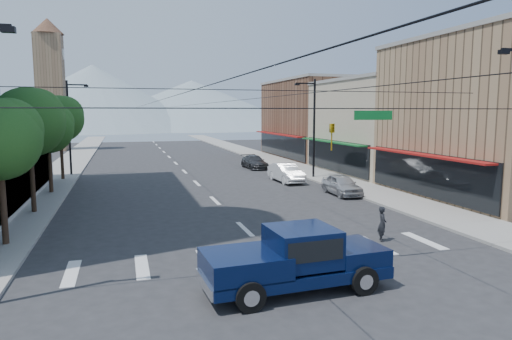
# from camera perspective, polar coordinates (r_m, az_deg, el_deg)

# --- Properties ---
(ground) EXTENTS (160.00, 160.00, 0.00)m
(ground) POSITION_cam_1_polar(r_m,az_deg,el_deg) (18.50, 3.48, -11.91)
(ground) COLOR #28282B
(ground) RESTS_ON ground
(sidewalk_left) EXTENTS (4.00, 120.00, 0.15)m
(sidewalk_left) POSITION_cam_1_polar(r_m,az_deg,el_deg) (57.07, -22.29, 0.70)
(sidewalk_left) COLOR gray
(sidewalk_left) RESTS_ON ground
(sidewalk_right) EXTENTS (4.00, 120.00, 0.15)m
(sidewalk_right) POSITION_cam_1_polar(r_m,az_deg,el_deg) (59.52, 1.34, 1.49)
(sidewalk_right) COLOR gray
(sidewalk_right) RESTS_ON ground
(shop_near) EXTENTS (12.00, 14.00, 11.00)m
(shop_near) POSITION_cam_1_polar(r_m,az_deg,el_deg) (37.04, 28.31, 5.52)
(shop_near) COLOR #8C6B4C
(shop_near) RESTS_ON ground
(shop_mid) EXTENTS (12.00, 14.00, 9.00)m
(shop_mid) POSITION_cam_1_polar(r_m,az_deg,el_deg) (48.07, 16.45, 5.11)
(shop_mid) COLOR tan
(shop_mid) RESTS_ON ground
(shop_far) EXTENTS (12.00, 18.00, 10.00)m
(shop_far) POSITION_cam_1_polar(r_m,az_deg,el_deg) (62.12, 8.44, 6.21)
(shop_far) COLOR brown
(shop_far) RESTS_ON ground
(clock_tower) EXTENTS (4.80, 4.80, 20.40)m
(clock_tower) POSITION_cam_1_polar(r_m,az_deg,el_deg) (79.27, -24.31, 9.95)
(clock_tower) COLOR #8C6B4C
(clock_tower) RESTS_ON ground
(mountain_left) EXTENTS (80.00, 80.00, 22.00)m
(mountain_left) POSITION_cam_1_polar(r_m,az_deg,el_deg) (166.75, -19.63, 8.56)
(mountain_left) COLOR gray
(mountain_left) RESTS_ON ground
(mountain_right) EXTENTS (90.00, 90.00, 18.00)m
(mountain_right) POSITION_cam_1_polar(r_m,az_deg,el_deg) (178.35, -8.01, 8.15)
(mountain_right) COLOR gray
(mountain_right) RESTS_ON ground
(tree_near) EXTENTS (3.65, 3.64, 6.71)m
(tree_near) POSITION_cam_1_polar(r_m,az_deg,el_deg) (23.13, -29.14, 3.67)
(tree_near) COLOR black
(tree_near) RESTS_ON ground
(tree_midnear) EXTENTS (4.09, 4.09, 7.52)m
(tree_midnear) POSITION_cam_1_polar(r_m,az_deg,el_deg) (29.97, -26.27, 5.61)
(tree_midnear) COLOR black
(tree_midnear) RESTS_ON ground
(tree_midfar) EXTENTS (3.65, 3.64, 6.71)m
(tree_midfar) POSITION_cam_1_polar(r_m,az_deg,el_deg) (36.90, -24.37, 4.95)
(tree_midfar) COLOR black
(tree_midfar) RESTS_ON ground
(tree_far) EXTENTS (4.09, 4.09, 7.52)m
(tree_far) POSITION_cam_1_polar(r_m,az_deg,el_deg) (43.83, -23.14, 6.07)
(tree_far) COLOR black
(tree_far) RESTS_ON ground
(signal_rig) EXTENTS (21.80, 0.20, 9.00)m
(signal_rig) POSITION_cam_1_polar(r_m,az_deg,el_deg) (16.67, 5.38, 2.32)
(signal_rig) COLOR black
(signal_rig) RESTS_ON ground
(lamp_pole_nw) EXTENTS (2.00, 0.25, 9.00)m
(lamp_pole_nw) POSITION_cam_1_polar(r_m,az_deg,el_deg) (46.68, -22.20, 5.35)
(lamp_pole_nw) COLOR black
(lamp_pole_nw) RESTS_ON ground
(lamp_pole_ne) EXTENTS (2.00, 0.25, 9.00)m
(lamp_pole_ne) POSITION_cam_1_polar(r_m,az_deg,el_deg) (41.88, 7.11, 5.67)
(lamp_pole_ne) COLOR black
(lamp_pole_ne) RESTS_ON ground
(pickup_truck) EXTENTS (6.56, 2.80, 2.18)m
(pickup_truck) POSITION_cam_1_polar(r_m,az_deg,el_deg) (15.83, 4.88, -10.93)
(pickup_truck) COLOR #08153C
(pickup_truck) RESTS_ON ground
(pedestrian) EXTENTS (0.57, 0.70, 1.66)m
(pedestrian) POSITION_cam_1_polar(r_m,az_deg,el_deg) (22.46, 15.50, -6.50)
(pedestrian) COLOR black
(pedestrian) RESTS_ON ground
(parked_car_near) EXTENTS (1.91, 4.45, 1.50)m
(parked_car_near) POSITION_cam_1_polar(r_m,az_deg,el_deg) (34.13, 10.66, -1.83)
(parked_car_near) COLOR #A5A6AA
(parked_car_near) RESTS_ON ground
(parked_car_mid) EXTENTS (1.94, 5.00, 1.62)m
(parked_car_mid) POSITION_cam_1_polar(r_m,az_deg,el_deg) (39.72, 3.80, -0.35)
(parked_car_mid) COLOR white
(parked_car_mid) RESTS_ON ground
(parked_car_far) EXTENTS (2.15, 4.86, 1.39)m
(parked_car_far) POSITION_cam_1_polar(r_m,az_deg,el_deg) (49.19, -0.21, 1.00)
(parked_car_far) COLOR #313134
(parked_car_far) RESTS_ON ground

